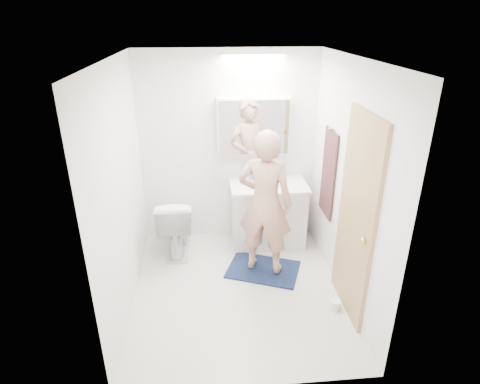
{
  "coord_description": "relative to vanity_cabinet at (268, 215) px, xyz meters",
  "views": [
    {
      "loc": [
        -0.3,
        -3.5,
        2.74
      ],
      "look_at": [
        0.05,
        0.25,
        1.05
      ],
      "focal_mm": 29.73,
      "sensor_mm": 36.0,
      "label": 1
    }
  ],
  "objects": [
    {
      "name": "door",
      "position": [
        0.61,
        -1.31,
        0.61
      ],
      "size": [
        0.04,
        0.8,
        2.0
      ],
      "primitive_type": "cube",
      "color": "tan",
      "rests_on": "wall_right"
    },
    {
      "name": "toilet_paper_roll",
      "position": [
        0.48,
        -1.37,
        -0.34
      ],
      "size": [
        0.11,
        0.11,
        0.1
      ],
      "primitive_type": "cylinder",
      "color": "white",
      "rests_on": "floor"
    },
    {
      "name": "mirror_panel",
      "position": [
        -0.17,
        0.13,
        1.11
      ],
      "size": [
        0.84,
        0.01,
        0.66
      ],
      "primitive_type": "cube",
      "color": "silver",
      "rests_on": "medicine_cabinet"
    },
    {
      "name": "toilet",
      "position": [
        -1.16,
        -0.11,
        -0.01
      ],
      "size": [
        0.43,
        0.75,
        0.76
      ],
      "primitive_type": "imported",
      "rotation": [
        0.0,
        0.0,
        3.13
      ],
      "color": "white",
      "rests_on": "floor"
    },
    {
      "name": "door_knob",
      "position": [
        0.57,
        -1.61,
        0.56
      ],
      "size": [
        0.06,
        0.06,
        0.06
      ],
      "primitive_type": "sphere",
      "color": "gold",
      "rests_on": "door"
    },
    {
      "name": "floor",
      "position": [
        -0.47,
        -0.96,
        -0.39
      ],
      "size": [
        2.5,
        2.5,
        0.0
      ],
      "primitive_type": "plane",
      "color": "silver",
      "rests_on": "ground"
    },
    {
      "name": "bath_rug",
      "position": [
        -0.14,
        -0.64,
        -0.38
      ],
      "size": [
        0.95,
        0.81,
        0.02
      ],
      "primitive_type": "cube",
      "rotation": [
        0.0,
        0.0,
        -0.38
      ],
      "color": "#152544",
      "rests_on": "floor"
    },
    {
      "name": "wall_back",
      "position": [
        -0.47,
        0.29,
        0.81
      ],
      "size": [
        2.5,
        0.0,
        2.5
      ],
      "primitive_type": "plane",
      "rotation": [
        1.57,
        0.0,
        0.0
      ],
      "color": "white",
      "rests_on": "floor"
    },
    {
      "name": "countertop",
      "position": [
        0.0,
        -0.0,
        0.41
      ],
      "size": [
        0.95,
        0.58,
        0.04
      ],
      "primitive_type": "cube",
      "color": "white",
      "rests_on": "vanity_cabinet"
    },
    {
      "name": "person",
      "position": [
        -0.14,
        -0.64,
        0.48
      ],
      "size": [
        0.7,
        0.59,
        1.65
      ],
      "primitive_type": "imported",
      "rotation": [
        0.0,
        0.0,
        2.77
      ],
      "color": "tan",
      "rests_on": "bath_rug"
    },
    {
      "name": "faucet",
      "position": [
        0.0,
        0.22,
        0.51
      ],
      "size": [
        0.02,
        0.02,
        0.16
      ],
      "primitive_type": "cylinder",
      "color": "silver",
      "rests_on": "countertop"
    },
    {
      "name": "wall_right",
      "position": [
        0.63,
        -0.96,
        0.81
      ],
      "size": [
        0.0,
        2.5,
        2.5
      ],
      "primitive_type": "plane",
      "rotation": [
        1.57,
        0.0,
        -1.57
      ],
      "color": "white",
      "rests_on": "floor"
    },
    {
      "name": "towel_hook",
      "position": [
        0.59,
        -0.41,
        1.23
      ],
      "size": [
        0.07,
        0.02,
        0.02
      ],
      "primitive_type": "cylinder",
      "rotation": [
        0.0,
        1.57,
        0.0
      ],
      "color": "silver",
      "rests_on": "wall_right"
    },
    {
      "name": "soap_bottle_a",
      "position": [
        -0.27,
        0.15,
        0.53
      ],
      "size": [
        0.11,
        0.11,
        0.21
      ],
      "primitive_type": "imported",
      "rotation": [
        0.0,
        0.0,
        0.66
      ],
      "color": "#D7BE8B",
      "rests_on": "countertop"
    },
    {
      "name": "vanity_cabinet",
      "position": [
        0.0,
        0.0,
        0.0
      ],
      "size": [
        0.9,
        0.55,
        0.78
      ],
      "primitive_type": "cube",
      "color": "silver",
      "rests_on": "floor"
    },
    {
      "name": "ceiling",
      "position": [
        -0.47,
        -0.96,
        2.01
      ],
      "size": [
        2.5,
        2.5,
        0.0
      ],
      "primitive_type": "plane",
      "rotation": [
        3.14,
        0.0,
        0.0
      ],
      "color": "white",
      "rests_on": "floor"
    },
    {
      "name": "towel",
      "position": [
        0.6,
        -0.41,
        0.71
      ],
      "size": [
        0.02,
        0.42,
        1.0
      ],
      "primitive_type": "cube",
      "color": "#0F1F30",
      "rests_on": "wall_right"
    },
    {
      "name": "medicine_cabinet",
      "position": [
        -0.17,
        0.21,
        1.11
      ],
      "size": [
        0.88,
        0.14,
        0.7
      ],
      "primitive_type": "cube",
      "color": "white",
      "rests_on": "wall_back"
    },
    {
      "name": "wall_left",
      "position": [
        -1.57,
        -0.96,
        0.81
      ],
      "size": [
        0.0,
        2.5,
        2.5
      ],
      "primitive_type": "plane",
      "rotation": [
        1.57,
        0.0,
        1.57
      ],
      "color": "white",
      "rests_on": "floor"
    },
    {
      "name": "soap_bottle_b",
      "position": [
        -0.16,
        0.18,
        0.52
      ],
      "size": [
        0.1,
        0.11,
        0.18
      ],
      "primitive_type": "imported",
      "rotation": [
        0.0,
        0.0,
        -0.31
      ],
      "color": "#577BBA",
      "rests_on": "countertop"
    },
    {
      "name": "wall_front",
      "position": [
        -0.47,
        -2.21,
        0.81
      ],
      "size": [
        2.5,
        0.0,
        2.5
      ],
      "primitive_type": "plane",
      "rotation": [
        -1.57,
        0.0,
        0.0
      ],
      "color": "white",
      "rests_on": "floor"
    },
    {
      "name": "toothbrush_cup",
      "position": [
        0.18,
        0.16,
        0.48
      ],
      "size": [
        0.14,
        0.14,
        0.1
      ],
      "primitive_type": "imported",
      "rotation": [
        0.0,
        0.0,
        -0.31
      ],
      "color": "#444DCE",
      "rests_on": "countertop"
    },
    {
      "name": "sink_basin",
      "position": [
        0.0,
        0.03,
        0.45
      ],
      "size": [
        0.36,
        0.36,
        0.03
      ],
      "primitive_type": "cylinder",
      "color": "white",
      "rests_on": "countertop"
    }
  ]
}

